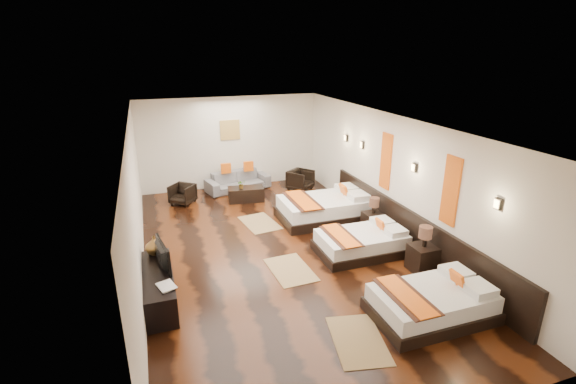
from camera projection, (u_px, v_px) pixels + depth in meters
name	position (u px, v px, depth m)	size (l,w,h in m)	color
floor	(278.00, 251.00, 8.96)	(5.50, 9.50, 0.01)	black
ceiling	(277.00, 122.00, 8.03)	(5.50, 9.50, 0.01)	white
back_wall	(230.00, 143.00, 12.73)	(5.50, 0.01, 2.80)	silver
left_wall	(136.00, 206.00, 7.64)	(0.01, 9.50, 2.80)	silver
right_wall	(393.00, 177.00, 9.34)	(0.01, 9.50, 2.80)	silver
headboard_panel	(408.00, 230.00, 8.93)	(0.08, 6.60, 0.90)	black
bed_near	(433.00, 303.00, 6.72)	(1.93, 1.22, 0.74)	black
bed_mid	(362.00, 242.00, 8.82)	(1.87, 1.18, 0.71)	black
bed_far	(325.00, 208.00, 10.56)	(2.28, 1.44, 0.87)	black
nightstand_a	(423.00, 255.00, 8.08)	(0.48, 0.48, 0.94)	black
nightstand_b	(373.00, 220.00, 9.79)	(0.44, 0.44, 0.87)	black
jute_mat_near	(358.00, 340.00, 6.23)	(0.75, 1.20, 0.01)	olive
jute_mat_mid	(291.00, 270.00, 8.20)	(0.75, 1.20, 0.01)	olive
jute_mat_far	(260.00, 223.00, 10.38)	(0.75, 1.20, 0.01)	olive
tv_console	(159.00, 287.00, 7.12)	(0.50, 1.80, 0.55)	black
tv	(159.00, 256.00, 7.11)	(0.83, 0.11, 0.48)	black
book	(159.00, 289.00, 6.54)	(0.25, 0.34, 0.03)	black
figurine	(155.00, 245.00, 7.63)	(0.34, 0.34, 0.36)	brown
sofa	(238.00, 181.00, 12.74)	(1.95, 0.76, 0.57)	slate
armchair_left	(183.00, 194.00, 11.61)	(0.59, 0.61, 0.56)	black
armchair_right	(300.00, 180.00, 12.73)	(0.66, 0.68, 0.62)	black
coffee_table	(246.00, 194.00, 11.84)	(1.00, 0.50, 0.40)	black
table_plant	(241.00, 184.00, 11.66)	(0.23, 0.20, 0.25)	#266321
orange_panel_a	(451.00, 191.00, 7.54)	(0.04, 0.40, 1.30)	#D86014
orange_panel_b	(386.00, 161.00, 9.50)	(0.04, 0.40, 1.30)	#D86014
sconce_near	(498.00, 204.00, 6.50)	(0.07, 0.12, 0.18)	black
sconce_mid	(414.00, 168.00, 8.47)	(0.07, 0.12, 0.18)	black
sconce_far	(362.00, 145.00, 10.43)	(0.07, 0.12, 0.18)	black
sconce_lounge	(346.00, 138.00, 11.23)	(0.07, 0.12, 0.18)	black
gold_artwork	(230.00, 130.00, 12.58)	(0.60, 0.04, 0.60)	#AD873F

